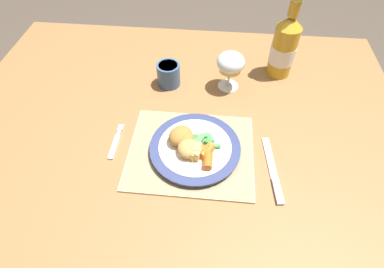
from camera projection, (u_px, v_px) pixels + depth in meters
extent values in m
plane|color=#4C4238|center=(185.00, 221.00, 1.45)|extent=(6.00, 6.00, 0.00)
cube|color=olive|center=(181.00, 119.00, 0.90)|extent=(1.33, 0.94, 0.04)
cube|color=olive|center=(72.00, 101.00, 1.49)|extent=(0.06, 0.06, 0.70)
cube|color=olive|center=(321.00, 118.00, 1.41)|extent=(0.06, 0.06, 0.70)
cube|color=#CCB789|center=(191.00, 152.00, 0.79)|extent=(0.33, 0.27, 0.01)
cube|color=gray|center=(191.00, 151.00, 0.79)|extent=(0.32, 0.27, 0.00)
cylinder|color=white|center=(195.00, 149.00, 0.79)|extent=(0.20, 0.20, 0.01)
cylinder|color=navy|center=(195.00, 147.00, 0.78)|extent=(0.24, 0.24, 0.01)
cylinder|color=white|center=(195.00, 146.00, 0.78)|extent=(0.19, 0.19, 0.00)
ellipsoid|color=tan|center=(188.00, 148.00, 0.75)|extent=(0.06, 0.06, 0.03)
ellipsoid|color=#A87033|center=(183.00, 137.00, 0.77)|extent=(0.08, 0.08, 0.04)
ellipsoid|color=#A87033|center=(180.00, 136.00, 0.77)|extent=(0.08, 0.09, 0.04)
cube|color=#338438|center=(198.00, 140.00, 0.79)|extent=(0.03, 0.03, 0.01)
cube|color=#338438|center=(194.00, 139.00, 0.78)|extent=(0.02, 0.02, 0.01)
cube|color=#4CA84C|center=(205.00, 136.00, 0.79)|extent=(0.03, 0.02, 0.01)
cube|color=#4CA84C|center=(200.00, 140.00, 0.77)|extent=(0.02, 0.03, 0.01)
cube|color=#4CA84C|center=(210.00, 138.00, 0.79)|extent=(0.02, 0.03, 0.01)
cube|color=#338438|center=(208.00, 142.00, 0.78)|extent=(0.02, 0.02, 0.01)
cube|color=#4CA84C|center=(217.00, 146.00, 0.77)|extent=(0.02, 0.01, 0.01)
cube|color=#338438|center=(194.00, 137.00, 0.79)|extent=(0.02, 0.01, 0.01)
cube|color=#338438|center=(211.00, 145.00, 0.77)|extent=(0.02, 0.02, 0.01)
cube|color=#4CA84C|center=(197.00, 140.00, 0.78)|extent=(0.02, 0.03, 0.01)
cylinder|color=orange|center=(208.00, 161.00, 0.73)|extent=(0.02, 0.04, 0.02)
cylinder|color=orange|center=(206.00, 152.00, 0.75)|extent=(0.04, 0.04, 0.02)
cylinder|color=orange|center=(198.00, 152.00, 0.75)|extent=(0.02, 0.03, 0.02)
cylinder|color=orange|center=(207.00, 149.00, 0.76)|extent=(0.04, 0.04, 0.02)
cylinder|color=orange|center=(204.00, 151.00, 0.75)|extent=(0.04, 0.04, 0.02)
cube|color=silver|center=(114.00, 147.00, 0.80)|extent=(0.01, 0.08, 0.01)
cube|color=silver|center=(119.00, 133.00, 0.84)|extent=(0.01, 0.02, 0.01)
cube|color=silver|center=(123.00, 128.00, 0.85)|extent=(0.00, 0.02, 0.00)
cube|color=silver|center=(121.00, 127.00, 0.85)|extent=(0.00, 0.02, 0.00)
cube|color=silver|center=(120.00, 127.00, 0.85)|extent=(0.00, 0.02, 0.00)
cube|color=silver|center=(119.00, 127.00, 0.85)|extent=(0.00, 0.02, 0.00)
cube|color=silver|center=(270.00, 158.00, 0.78)|extent=(0.03, 0.13, 0.00)
cube|color=#B2B2B7|center=(278.00, 191.00, 0.72)|extent=(0.03, 0.07, 0.01)
cylinder|color=silver|center=(228.00, 86.00, 0.97)|extent=(0.07, 0.07, 0.00)
cylinder|color=silver|center=(229.00, 78.00, 0.94)|extent=(0.01, 0.01, 0.06)
ellipsoid|color=silver|center=(231.00, 62.00, 0.90)|extent=(0.09, 0.09, 0.06)
cylinder|color=#EACC66|center=(230.00, 66.00, 0.91)|extent=(0.07, 0.07, 0.03)
cylinder|color=gold|center=(283.00, 51.00, 0.95)|extent=(0.08, 0.08, 0.17)
cone|color=gold|center=(291.00, 22.00, 0.87)|extent=(0.08, 0.08, 0.04)
cylinder|color=gold|center=(295.00, 8.00, 0.84)|extent=(0.03, 0.03, 0.05)
cylinder|color=white|center=(282.00, 54.00, 0.96)|extent=(0.08, 0.08, 0.06)
cube|color=#DBB256|center=(195.00, 154.00, 0.75)|extent=(0.02, 0.02, 0.02)
cube|color=#E5BC66|center=(195.00, 153.00, 0.74)|extent=(0.04, 0.03, 0.03)
cube|color=#DBB256|center=(195.00, 150.00, 0.75)|extent=(0.03, 0.03, 0.03)
cube|color=gold|center=(193.00, 154.00, 0.74)|extent=(0.03, 0.03, 0.03)
cylinder|color=#385684|center=(169.00, 75.00, 0.95)|extent=(0.07, 0.07, 0.07)
cylinder|color=#1E2F48|center=(168.00, 66.00, 0.92)|extent=(0.06, 0.06, 0.01)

